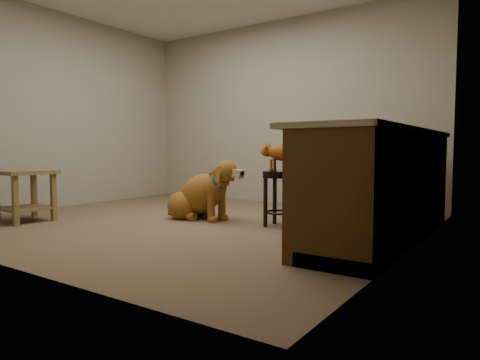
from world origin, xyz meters
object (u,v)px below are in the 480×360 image
Objects in this scene: golden_retriever at (201,196)px; tabby_kitten at (279,154)px; side_table at (25,188)px; padded_stool at (279,187)px; wood_stool at (380,187)px.

tabby_kitten is at bearing 8.86° from golden_retriever.
golden_retriever reaches higher than side_table.
tabby_kitten reaches higher than padded_stool.
golden_retriever is (1.47, 1.18, -0.10)m from side_table.
side_table is at bearing -138.75° from golden_retriever.
wood_stool is 0.73× the size of golden_retriever.
side_table is (-3.32, -1.52, -0.06)m from wood_stool.
padded_stool is 0.50× the size of golden_retriever.
tabby_kitten is at bearing -165.60° from wood_stool.
padded_stool is at bearing -5.72° from tabby_kitten.
golden_retriever is at bearing -173.79° from padded_stool.
golden_retriever is (-1.85, -0.34, -0.16)m from wood_stool.
wood_stool is 1.66× the size of tabby_kitten.
side_table is at bearing -151.91° from padded_stool.
wood_stool is 1.01m from tabby_kitten.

